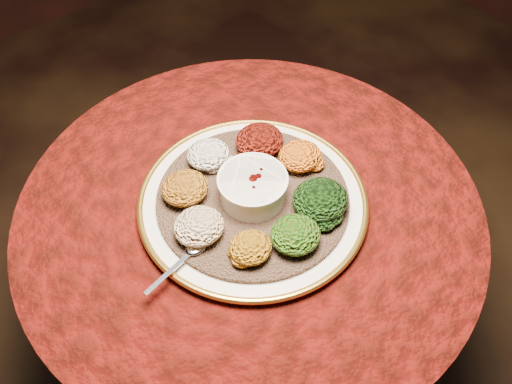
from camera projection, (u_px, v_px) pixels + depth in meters
table at (250, 254)px, 1.31m from camera, size 0.96×0.96×0.73m
platter at (253, 202)px, 1.16m from camera, size 0.48×0.48×0.02m
injera at (253, 199)px, 1.15m from camera, size 0.48×0.48×0.01m
stew_bowl at (253, 186)px, 1.12m from camera, size 0.14×0.14×0.06m
spoon at (191, 252)px, 1.06m from camera, size 0.15×0.05×0.01m
portion_ayib at (208, 154)px, 1.19m from camera, size 0.09×0.09×0.04m
portion_kitfo at (259, 141)px, 1.21m from camera, size 0.10×0.10×0.05m
portion_tikil at (300, 156)px, 1.19m from camera, size 0.09×0.09×0.04m
portion_gomen at (320, 200)px, 1.11m from camera, size 0.11×0.11×0.05m
portion_mixveg at (295, 235)px, 1.06m from camera, size 0.10×0.09×0.05m
portion_kik at (251, 248)px, 1.05m from camera, size 0.08×0.08×0.04m
portion_timatim at (199, 226)px, 1.07m from camera, size 0.10×0.09×0.05m
portion_shiro at (185, 188)px, 1.13m from camera, size 0.10×0.09×0.05m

